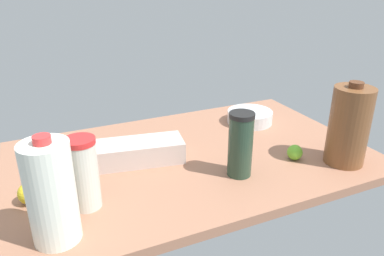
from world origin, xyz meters
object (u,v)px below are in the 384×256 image
at_px(egg_carton, 137,152).
at_px(lime_beside_bowl, 295,152).
at_px(milk_jug, 51,193).
at_px(chocolate_milk_jug, 349,126).
at_px(shaker_bottle, 240,144).
at_px(tumbler_cup, 83,173).
at_px(mixing_bowl, 250,117).
at_px(lemon_far_back, 29,193).

height_order(egg_carton, lime_beside_bowl, egg_carton).
xyz_separation_m(milk_jug, chocolate_milk_jug, (0.90, 0.01, 0.00)).
height_order(milk_jug, shaker_bottle, milk_jug).
relative_size(egg_carton, tumbler_cup, 1.51).
bearing_deg(tumbler_cup, chocolate_milk_jug, -6.83).
bearing_deg(tumbler_cup, mixing_bowl, 24.17).
xyz_separation_m(milk_jug, tumbler_cup, (0.09, 0.10, -0.03)).
bearing_deg(egg_carton, shaker_bottle, -28.90).
bearing_deg(lime_beside_bowl, chocolate_milk_jug, -31.19).
height_order(chocolate_milk_jug, lime_beside_bowl, chocolate_milk_jug).
bearing_deg(shaker_bottle, egg_carton, 141.27).
height_order(egg_carton, shaker_bottle, shaker_bottle).
relative_size(chocolate_milk_jug, lemon_far_back, 4.54).
distance_m(egg_carton, mixing_bowl, 0.54).
height_order(shaker_bottle, lime_beside_bowl, shaker_bottle).
xyz_separation_m(tumbler_cup, lemon_far_back, (-0.14, 0.08, -0.07)).
height_order(mixing_bowl, chocolate_milk_jug, chocolate_milk_jug).
relative_size(egg_carton, shaker_bottle, 1.48).
height_order(lime_beside_bowl, lemon_far_back, lemon_far_back).
distance_m(egg_carton, shaker_bottle, 0.34).
height_order(egg_carton, lemon_far_back, egg_carton).
distance_m(tumbler_cup, chocolate_milk_jug, 0.82).
distance_m(mixing_bowl, lime_beside_bowl, 0.34).
distance_m(lime_beside_bowl, lemon_far_back, 0.82).
bearing_deg(lemon_far_back, chocolate_milk_jug, -10.50).
bearing_deg(chocolate_milk_jug, tumbler_cup, 173.17).
distance_m(tumbler_cup, lemon_far_back, 0.17).
height_order(shaker_bottle, chocolate_milk_jug, chocolate_milk_jug).
bearing_deg(lemon_far_back, milk_jug, -74.11).
height_order(tumbler_cup, chocolate_milk_jug, chocolate_milk_jug).
bearing_deg(mixing_bowl, tumbler_cup, -155.83).
bearing_deg(chocolate_milk_jug, egg_carton, 155.33).
relative_size(milk_jug, chocolate_milk_jug, 0.97).
bearing_deg(egg_carton, mixing_bowl, 24.52).
bearing_deg(chocolate_milk_jug, lime_beside_bowl, 148.81).
xyz_separation_m(egg_carton, shaker_bottle, (0.26, -0.21, 0.07)).
bearing_deg(shaker_bottle, lime_beside_bowl, 2.17).
distance_m(egg_carton, chocolate_milk_jug, 0.68).
relative_size(egg_carton, lime_beside_bowl, 5.90).
bearing_deg(milk_jug, mixing_bowl, 27.97).
bearing_deg(egg_carton, milk_jug, -124.38).
xyz_separation_m(milk_jug, mixing_bowl, (0.80, 0.43, -0.10)).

